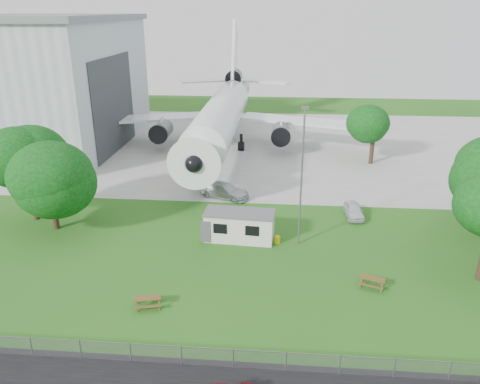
# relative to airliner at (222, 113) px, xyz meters

# --- Properties ---
(ground) EXTENTS (160.00, 160.00, 0.00)m
(ground) POSITION_rel_airliner_xyz_m (2.00, -35.86, -5.27)
(ground) COLOR #31741C
(concrete_apron) EXTENTS (120.00, 46.00, 0.03)m
(concrete_apron) POSITION_rel_airliner_xyz_m (2.00, 2.14, -5.25)
(concrete_apron) COLOR #B7B7B2
(concrete_apron) RESTS_ON ground
(airliner) EXTENTS (46.36, 47.73, 17.69)m
(airliner) POSITION_rel_airliner_xyz_m (0.00, 0.00, 0.00)
(airliner) COLOR white
(airliner) RESTS_ON ground
(site_cabin) EXTENTS (6.84, 3.14, 2.62)m
(site_cabin) POSITION_rel_airliner_xyz_m (4.98, -29.18, -3.96)
(site_cabin) COLOR silver
(site_cabin) RESTS_ON ground
(picnic_west) EXTENTS (2.08, 1.86, 0.76)m
(picnic_west) POSITION_rel_airliner_xyz_m (-0.45, -39.96, -5.27)
(picnic_west) COLOR brown
(picnic_west) RESTS_ON ground
(picnic_east) EXTENTS (2.21, 2.03, 0.76)m
(picnic_east) POSITION_rel_airliner_xyz_m (15.43, -36.09, -5.27)
(picnic_east) COLOR brown
(picnic_east) RESTS_ON ground
(fence) EXTENTS (58.00, 0.04, 1.30)m
(fence) POSITION_rel_airliner_xyz_m (2.00, -45.36, -5.27)
(fence) COLOR gray
(fence) RESTS_ON ground
(lamp_mast) EXTENTS (0.16, 0.16, 12.00)m
(lamp_mast) POSITION_rel_airliner_xyz_m (10.20, -29.66, 0.73)
(lamp_mast) COLOR slate
(lamp_mast) RESTS_ON ground
(tree_west_big) EXTENTS (7.16, 7.16, 9.50)m
(tree_west_big) POSITION_rel_airliner_xyz_m (-15.26, -26.57, 0.64)
(tree_west_big) COLOR #382619
(tree_west_big) RESTS_ON ground
(tree_west_small) EXTENTS (7.32, 7.32, 8.77)m
(tree_west_small) POSITION_rel_airliner_xyz_m (-12.37, -28.45, -0.16)
(tree_west_small) COLOR #382619
(tree_west_small) RESTS_ON ground
(tree_far_apron) EXTENTS (5.67, 5.67, 7.92)m
(tree_far_apron) POSITION_rel_airliner_xyz_m (20.55, -5.80, -0.20)
(tree_far_apron) COLOR #382619
(tree_far_apron) RESTS_ON ground
(car_ne_hatch) EXTENTS (1.79, 3.99, 1.33)m
(car_ne_hatch) POSITION_rel_airliner_xyz_m (15.84, -23.46, -4.60)
(car_ne_hatch) COLOR silver
(car_ne_hatch) RESTS_ON ground
(car_apron_van) EXTENTS (6.00, 4.12, 1.61)m
(car_apron_van) POSITION_rel_airliner_xyz_m (2.52, -19.49, -4.46)
(car_apron_van) COLOR silver
(car_apron_van) RESTS_ON ground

